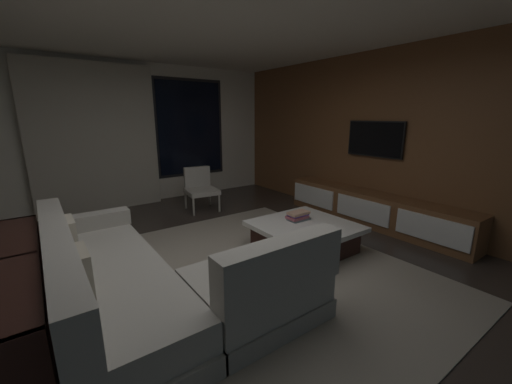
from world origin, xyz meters
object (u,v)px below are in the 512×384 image
object	(u,v)px
accent_chair_near_window	(200,186)
media_console	(373,210)
sectional_couch	(147,283)
mounted_tv	(375,139)
coffee_table	(304,237)
book_stack_on_coffee_table	(298,216)
console_table_behind_couch	(13,299)

from	to	relation	value
accent_chair_near_window	media_console	distance (m)	3.04
sectional_couch	mounted_tv	xyz separation A→B (m)	(3.78, 0.38, 1.06)
coffee_table	accent_chair_near_window	distance (m)	2.49
sectional_couch	book_stack_on_coffee_table	world-z (taller)	sectional_couch
book_stack_on_coffee_table	console_table_behind_couch	xyz separation A→B (m)	(-3.00, -0.18, -0.00)
sectional_couch	accent_chair_near_window	world-z (taller)	sectional_couch
book_stack_on_coffee_table	console_table_behind_couch	world-z (taller)	console_table_behind_couch
media_console	mounted_tv	world-z (taller)	mounted_tv
coffee_table	console_table_behind_couch	size ratio (longest dim) A/B	0.55
media_console	mounted_tv	size ratio (longest dim) A/B	3.21
mounted_tv	console_table_behind_couch	xyz separation A→B (m)	(-4.69, -0.25, -0.93)
sectional_couch	mounted_tv	size ratio (longest dim) A/B	2.59
sectional_couch	book_stack_on_coffee_table	size ratio (longest dim) A/B	8.41
media_console	console_table_behind_couch	bearing A→B (deg)	-179.31
console_table_behind_couch	sectional_couch	bearing A→B (deg)	-8.09
sectional_couch	media_console	size ratio (longest dim) A/B	0.81
sectional_couch	accent_chair_near_window	bearing A→B (deg)	55.75
sectional_couch	mounted_tv	world-z (taller)	mounted_tv
media_console	console_table_behind_couch	world-z (taller)	console_table_behind_couch
sectional_couch	coffee_table	distance (m)	2.05
book_stack_on_coffee_table	coffee_table	bearing A→B (deg)	-104.22
coffee_table	mounted_tv	bearing A→B (deg)	7.97
sectional_couch	console_table_behind_couch	size ratio (longest dim) A/B	1.19
coffee_table	mounted_tv	world-z (taller)	mounted_tv
book_stack_on_coffee_table	media_console	bearing A→B (deg)	-4.69
media_console	mounted_tv	xyz separation A→B (m)	(0.18, 0.20, 1.10)
coffee_table	mounted_tv	distance (m)	2.11
sectional_couch	media_console	distance (m)	3.61
sectional_couch	console_table_behind_couch	xyz separation A→B (m)	(-0.91, 0.13, 0.13)
media_console	book_stack_on_coffee_table	bearing A→B (deg)	175.31
sectional_couch	coffee_table	xyz separation A→B (m)	(2.04, 0.14, -0.10)
coffee_table	sectional_couch	bearing A→B (deg)	-176.13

